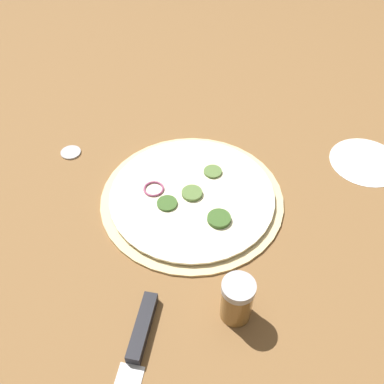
{
  "coord_description": "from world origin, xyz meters",
  "views": [
    {
      "loc": [
        -0.01,
        0.53,
        0.59
      ],
      "look_at": [
        0.0,
        0.0,
        0.02
      ],
      "focal_mm": 42.0,
      "sensor_mm": 36.0,
      "label": 1
    }
  ],
  "objects": [
    {
      "name": "ground_plane",
      "position": [
        0.0,
        0.0,
        0.0
      ],
      "size": [
        3.0,
        3.0,
        0.0
      ],
      "primitive_type": "plane",
      "color": "brown"
    },
    {
      "name": "knife",
      "position": [
        0.08,
        0.31,
        0.01
      ],
      "size": [
        0.09,
        0.33,
        0.02
      ],
      "rotation": [
        0.0,
        0.0,
        1.39
      ],
      "color": "silver",
      "rests_on": "ground_plane"
    },
    {
      "name": "loose_cap",
      "position": [
        0.24,
        -0.12,
        0.0
      ],
      "size": [
        0.04,
        0.04,
        0.01
      ],
      "color": "#B2B2B7",
      "rests_on": "ground_plane"
    },
    {
      "name": "pizza",
      "position": [
        -0.0,
        0.0,
        0.01
      ],
      "size": [
        0.32,
        0.32,
        0.02
      ],
      "color": "beige",
      "rests_on": "ground_plane"
    },
    {
      "name": "spice_jar",
      "position": [
        -0.06,
        0.22,
        0.04
      ],
      "size": [
        0.05,
        0.05,
        0.08
      ],
      "color": "olive",
      "rests_on": "ground_plane"
    },
    {
      "name": "flour_patch",
      "position": [
        -0.33,
        -0.1,
        0.0
      ],
      "size": [
        0.14,
        0.14,
        0.0
      ],
      "color": "white",
      "rests_on": "ground_plane"
    }
  ]
}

